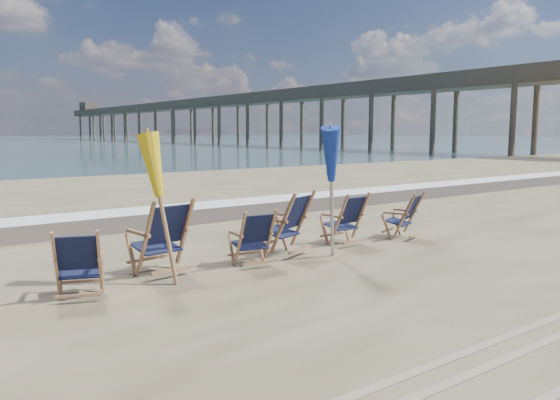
% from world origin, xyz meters
% --- Properties ---
extents(surf_foam, '(200.00, 1.40, 0.01)m').
position_xyz_m(surf_foam, '(0.00, 8.30, 0.00)').
color(surf_foam, silver).
rests_on(surf_foam, ground).
extents(wet_sand_strip, '(200.00, 2.60, 0.00)m').
position_xyz_m(wet_sand_strip, '(0.00, 6.80, 0.00)').
color(wet_sand_strip, '#42362A').
rests_on(wet_sand_strip, ground).
extents(beach_chair_0, '(0.76, 0.80, 0.89)m').
position_xyz_m(beach_chair_0, '(-3.27, 1.43, 0.44)').
color(beach_chair_0, black).
rests_on(beach_chair_0, ground).
extents(beach_chair_1, '(0.81, 0.89, 1.12)m').
position_xyz_m(beach_chair_1, '(-1.86, 1.97, 0.56)').
color(beach_chair_1, black).
rests_on(beach_chair_1, ground).
extents(beach_chair_2, '(0.65, 0.71, 0.89)m').
position_xyz_m(beach_chair_2, '(-0.61, 1.60, 0.44)').
color(beach_chair_2, black).
rests_on(beach_chair_2, ground).
extents(beach_chair_3, '(0.92, 0.97, 1.08)m').
position_xyz_m(beach_chair_3, '(0.35, 2.02, 0.54)').
color(beach_chair_3, black).
rests_on(beach_chair_3, ground).
extents(beach_chair_4, '(0.65, 0.72, 0.96)m').
position_xyz_m(beach_chair_4, '(1.63, 1.95, 0.48)').
color(beach_chair_4, black).
rests_on(beach_chair_4, ground).
extents(beach_chair_5, '(0.76, 0.80, 0.90)m').
position_xyz_m(beach_chair_5, '(2.94, 1.82, 0.45)').
color(beach_chair_5, black).
rests_on(beach_chair_5, ground).
extents(umbrella_yellow, '(0.30, 0.30, 2.02)m').
position_xyz_m(umbrella_yellow, '(-2.35, 1.60, 1.51)').
color(umbrella_yellow, '#A8744B').
rests_on(umbrella_yellow, ground).
extents(umbrella_blue, '(0.30, 0.30, 2.18)m').
position_xyz_m(umbrella_blue, '(0.35, 1.30, 1.65)').
color(umbrella_blue, '#A5A5AD').
rests_on(umbrella_blue, ground).
extents(fishing_pier, '(4.40, 140.00, 9.30)m').
position_xyz_m(fishing_pier, '(38.00, 74.00, 4.65)').
color(fishing_pier, brown).
rests_on(fishing_pier, ground).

